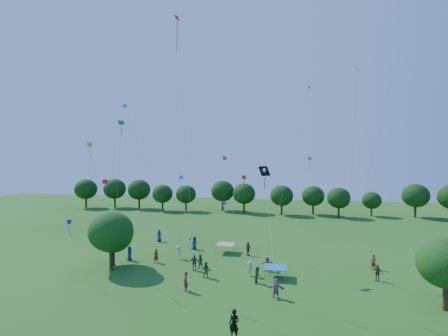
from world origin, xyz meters
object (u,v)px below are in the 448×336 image
tent_red_stripe (226,245)px  man_in_black (234,324)px  pirate_kite (265,172)px  near_tree_west (111,232)px  near_tree_east (446,263)px  red_high_kite (180,63)px  near_tree_north (113,235)px  tent_blue (276,267)px

tent_red_stripe → man_in_black: man_in_black is taller
pirate_kite → tent_red_stripe: bearing=136.5°
near_tree_west → near_tree_east: bearing=-7.4°
near_tree_west → near_tree_east: (30.83, -4.02, -0.33)m
red_high_kite → tent_red_stripe: bearing=61.7°
pirate_kite → red_high_kite: red_high_kite is taller
near_tree_north → pirate_kite: (16.48, 2.43, 6.96)m
near_tree_east → tent_blue: 14.54m
near_tree_east → tent_blue: near_tree_east is taller
near_tree_east → near_tree_west: bearing=172.6°
near_tree_north → pirate_kite: pirate_kite is taller
near_tree_east → tent_red_stripe: (-20.03, 12.67, -2.71)m
tent_red_stripe → red_high_kite: size_ratio=0.08×
near_tree_east → pirate_kite: (-14.83, 7.75, 6.61)m
near_tree_west → near_tree_east: near_tree_west is taller
near_tree_north → red_high_kite: 20.10m
near_tree_west → pirate_kite: (16.00, 3.73, 6.29)m
near_tree_east → tent_red_stripe: near_tree_east is taller
near_tree_west → tent_red_stripe: size_ratio=2.82×
tent_red_stripe → tent_blue: same height
near_tree_north → man_in_black: near_tree_north is taller
man_in_black → tent_blue: bearing=94.7°
tent_red_stripe → tent_blue: (6.57, -7.88, 0.00)m
near_tree_east → red_high_kite: 30.48m
man_in_black → pirate_kite: pirate_kite is taller
near_tree_north → tent_blue: 18.02m
near_tree_north → man_in_black: 20.35m
near_tree_north → near_tree_east: 31.77m
near_tree_north → near_tree_east: (31.32, -5.31, 0.35)m
tent_red_stripe → man_in_black: size_ratio=1.13×
red_high_kite → man_in_black: bearing=-58.7°
tent_red_stripe → man_in_black: (4.41, -20.08, -0.06)m
near_tree_east → tent_red_stripe: 23.85m
tent_blue → red_high_kite: (-10.24, 1.08, 20.95)m
pirate_kite → man_in_black: bearing=-93.0°
near_tree_east → tent_red_stripe: size_ratio=2.60×
tent_blue → man_in_black: size_ratio=1.13×
tent_red_stripe → red_high_kite: (-3.67, -6.80, 20.95)m
near_tree_west → tent_red_stripe: bearing=38.7°
near_tree_east → tent_blue: (-13.46, 4.79, -2.71)m
near_tree_west → red_high_kite: (7.14, 1.86, 17.92)m
near_tree_east → red_high_kite: (-23.70, 5.87, 18.24)m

